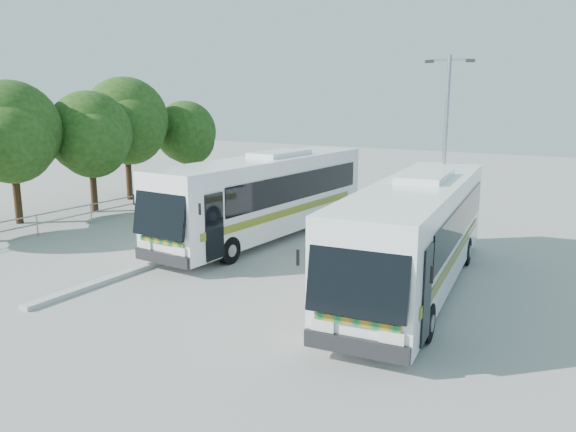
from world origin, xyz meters
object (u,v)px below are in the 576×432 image
Objects in this scene: tree_far_c at (91,133)px; coach_adjacent at (416,232)px; tree_far_e at (186,132)px; tree_far_b at (12,130)px; coach_main at (266,194)px; lamppost at (445,144)px; tree_far_d at (127,120)px.

coach_adjacent is (18.96, -3.32, -2.36)m from tree_far_c.
coach_adjacent is at bearing -30.61° from tree_far_e.
tree_far_b reaches higher than tree_far_c.
tree_far_c reaches higher than tree_far_e.
tree_far_e is 14.39m from coach_main.
coach_main is (12.01, 3.84, -2.62)m from tree_far_b.
coach_adjacent is (7.84, -3.25, -0.05)m from coach_main.
lamppost is (-0.79, 5.67, 2.37)m from coach_adjacent.
coach_main is (11.63, -8.26, -1.94)m from tree_far_e.
tree_far_d is 19.41m from lamppost.
tree_far_c is 18.32m from lamppost.
coach_main is (11.12, -0.06, -2.31)m from tree_far_c.
tree_far_b is 0.55× the size of coach_adjacent.
tree_far_d is 21.53m from coach_adjacent.
tree_far_b is 12.88m from coach_main.
tree_far_e is (0.39, 12.10, -0.68)m from tree_far_b.
tree_far_b is 0.54× the size of coach_main.
lamppost reaches higher than tree_far_c.
coach_adjacent is (20.15, -7.02, -2.91)m from tree_far_d.
tree_far_c is 0.84× the size of lamppost.
tree_far_b is at bearing 175.51° from coach_adjacent.
tree_far_c is 1.10× the size of tree_far_e.
tree_far_d is at bearing 92.23° from tree_far_b.
tree_far_c is 0.50× the size of coach_main.
coach_adjacent is 1.64× the size of lamppost.
tree_far_b is 4.01m from tree_far_c.
tree_far_b reaches higher than coach_main.
tree_far_d reaches higher than coach_adjacent.
tree_far_b is 7.61m from tree_far_d.
tree_far_d is at bearing 165.74° from coach_main.
coach_adjacent is at bearing -19.20° from tree_far_d.
tree_far_c is 0.88× the size of tree_far_d.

